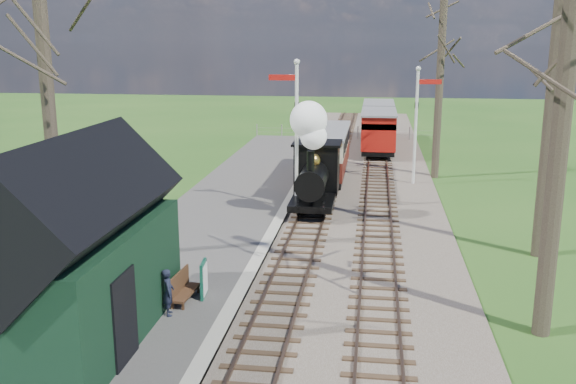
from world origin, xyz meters
The scene contains 18 objects.
distant_hills centered at (1.40, 64.38, -16.21)m, with size 114.40×48.00×22.02m.
ballast_bed centered at (1.30, 22.00, 0.05)m, with size 8.00×60.00×0.10m, color brown.
track_near centered at (0.00, 22.00, 0.10)m, with size 1.60×60.00×0.15m.
track_far centered at (2.60, 22.00, 0.10)m, with size 1.60×60.00×0.15m.
platform centered at (-3.50, 14.00, 0.10)m, with size 5.00×44.00×0.20m, color #474442.
coping_strip centered at (-1.20, 14.00, 0.10)m, with size 0.40×44.00×0.21m, color #B2AD9E.
station_shed centered at (-4.30, 4.00, 2.27)m, with size 3.25×6.30×4.78m.
semaphore_near centered at (-0.77, 16.00, 3.62)m, with size 1.22×0.24×6.22m.
semaphore_far centered at (4.37, 22.00, 3.35)m, with size 1.22×0.24×5.72m.
bare_trees centered at (1.33, 10.10, 5.21)m, with size 15.51×22.39×12.00m.
fence_line centered at (0.30, 36.00, 0.55)m, with size 12.60×0.08×1.00m.
locomotive centered at (-0.01, 16.20, 2.09)m, with size 1.81×4.23×4.53m.
coach centered at (0.00, 22.26, 1.53)m, with size 2.11×7.24×2.22m.
red_carriage_a centered at (2.60, 29.92, 1.51)m, with size 2.09×5.16×2.19m.
red_carriage_b centered at (2.60, 35.42, 1.51)m, with size 2.09×5.16×2.19m.
sign_board centered at (-2.06, 6.69, 0.70)m, with size 0.15×0.68×1.00m.
bench centered at (-2.58, 6.37, 0.56)m, with size 0.49×1.38×0.77m.
person centered at (-2.64, 5.44, 0.80)m, with size 0.44×0.29×1.21m, color black.
Camera 1 is at (2.34, -9.02, 6.99)m, focal length 40.00 mm.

